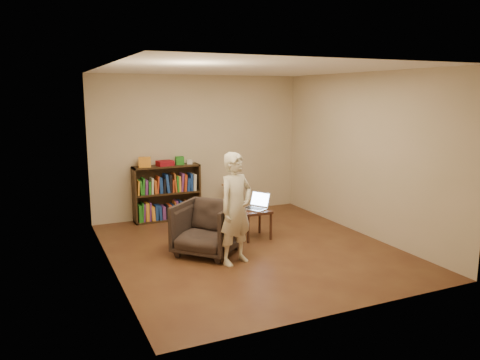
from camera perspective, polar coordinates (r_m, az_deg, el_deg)
name	(u,v)px	position (r m, az deg, el deg)	size (l,w,h in m)	color
floor	(251,249)	(7.02, 1.31, -8.36)	(4.50, 4.50, 0.00)	#432215
ceiling	(251,69)	(6.64, 1.41, 13.37)	(4.50, 4.50, 0.00)	white
wall_back	(199,146)	(8.77, -5.01, 4.15)	(4.00, 4.00, 0.00)	beige
wall_left	(108,171)	(6.12, -15.77, 1.01)	(4.50, 4.50, 0.00)	beige
wall_right	(363,155)	(7.78, 14.79, 3.01)	(4.50, 4.50, 0.00)	beige
bookshelf	(167,196)	(8.57, -8.91, -1.94)	(1.20, 0.30, 1.00)	black
box_yellow	(145,162)	(8.33, -11.55, 2.14)	(0.21, 0.15, 0.17)	orange
red_cloth	(165,163)	(8.42, -9.13, 2.04)	(0.28, 0.20, 0.09)	maroon
box_green	(180,160)	(8.54, -7.36, 2.37)	(0.14, 0.14, 0.14)	#237920
box_white	(189,162)	(8.58, -6.18, 2.21)	(0.10, 0.10, 0.08)	beige
stool	(236,190)	(8.78, -0.54, -1.29)	(0.40, 0.40, 0.58)	tan
armchair	(207,228)	(6.70, -4.06, -5.91)	(0.81, 0.83, 0.75)	black
side_table	(254,214)	(7.42, 1.74, -4.22)	(0.45, 0.45, 0.46)	#311B10
laptop	(257,205)	(7.45, 2.04, -3.07)	(0.47, 0.47, 0.26)	silver
person	(236,209)	(6.24, -0.51, -3.52)	(0.55, 0.36, 1.51)	beige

